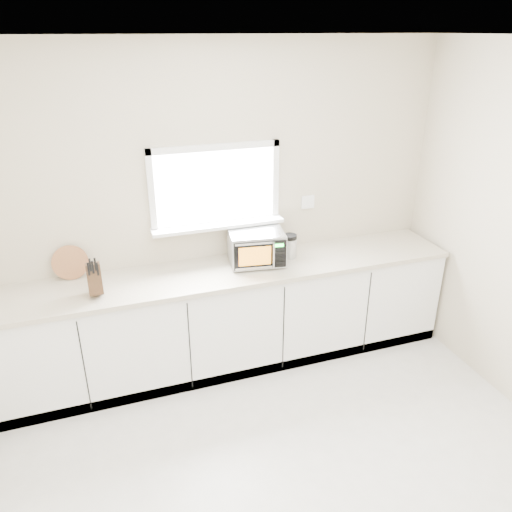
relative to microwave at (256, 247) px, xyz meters
name	(u,v)px	position (x,y,z in m)	size (l,w,h in m)	color
back_wall	(216,207)	(-0.27, 0.27, 0.29)	(4.00, 0.17, 2.70)	#BCAF96
cabinets	(228,319)	(-0.27, -0.03, -0.63)	(3.92, 0.60, 0.88)	white
countertop	(227,272)	(-0.27, -0.04, -0.17)	(3.92, 0.64, 0.04)	beige
microwave	(256,247)	(0.00, 0.00, 0.00)	(0.49, 0.42, 0.29)	black
knife_block	(94,278)	(-1.31, -0.12, -0.02)	(0.11, 0.22, 0.31)	#462F19
cutting_board	(70,263)	(-1.48, 0.21, -0.01)	(0.28, 0.28, 0.02)	olive
coffee_grinder	(290,246)	(0.31, 0.03, -0.05)	(0.13, 0.13, 0.21)	#AFB2B7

